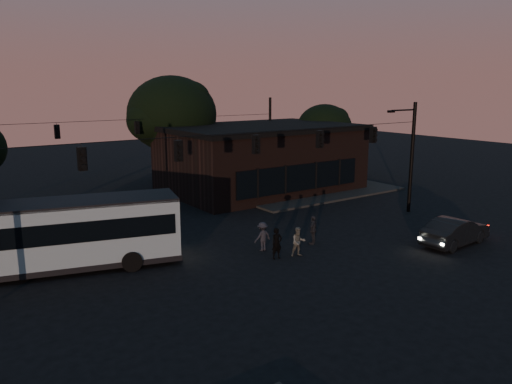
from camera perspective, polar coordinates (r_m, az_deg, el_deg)
ground at (r=24.44m, az=5.51°, el=-8.51°), size 120.00×120.00×0.00m
sidewalk_far_right at (r=42.19m, az=5.40°, el=0.40°), size 14.00×10.00×0.15m
building at (r=41.42m, az=0.53°, el=3.94°), size 15.40×10.41×5.40m
tree_behind at (r=43.67m, az=-9.59°, el=8.79°), size 7.60×7.60×9.43m
tree_right at (r=48.48m, az=7.81°, el=7.31°), size 5.20×5.20×6.86m
signal_rig_near at (r=26.35m, az=0.00°, el=3.08°), size 26.24×0.30×7.50m
signal_rig_far at (r=40.38m, az=-13.35°, el=5.54°), size 26.24×0.30×7.50m
bus at (r=25.10m, az=-22.53°, el=-4.35°), size 12.13×5.71×3.33m
car at (r=29.45m, az=21.82°, el=-4.18°), size 4.70×1.87×1.52m
pedestrian_a at (r=25.18m, az=2.40°, el=-5.90°), size 0.61×0.42×1.61m
pedestrian_b at (r=25.64m, az=4.87°, el=-5.69°), size 0.89×0.79×1.53m
pedestrian_c at (r=27.66m, az=6.56°, el=-4.31°), size 1.01×0.82×1.61m
pedestrian_d at (r=26.42m, az=0.75°, el=-5.09°), size 1.02×0.62×1.55m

